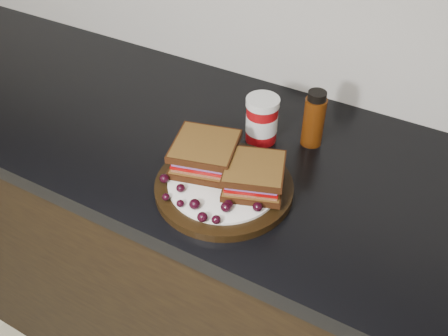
{
  "coord_description": "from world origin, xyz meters",
  "views": [
    {
      "loc": [
        0.63,
        0.93,
        1.6
      ],
      "look_at": [
        0.26,
        1.57,
        0.96
      ],
      "focal_mm": 40.0,
      "sensor_mm": 36.0,
      "label": 1
    }
  ],
  "objects_px": {
    "sandwich_left": "(205,154)",
    "condiment_jar": "(262,120)",
    "plate": "(224,187)",
    "oil_bottle": "(314,118)"
  },
  "relations": [
    {
      "from": "plate",
      "to": "condiment_jar",
      "type": "height_order",
      "value": "condiment_jar"
    },
    {
      "from": "condiment_jar",
      "to": "oil_bottle",
      "type": "bearing_deg",
      "value": 23.18
    },
    {
      "from": "condiment_jar",
      "to": "oil_bottle",
      "type": "relative_size",
      "value": 0.82
    },
    {
      "from": "plate",
      "to": "condiment_jar",
      "type": "xyz_separation_m",
      "value": [
        -0.01,
        0.19,
        0.05
      ]
    },
    {
      "from": "plate",
      "to": "condiment_jar",
      "type": "bearing_deg",
      "value": 93.22
    },
    {
      "from": "plate",
      "to": "sandwich_left",
      "type": "bearing_deg",
      "value": 156.16
    },
    {
      "from": "plate",
      "to": "sandwich_left",
      "type": "xyz_separation_m",
      "value": [
        -0.06,
        0.03,
        0.04
      ]
    },
    {
      "from": "plate",
      "to": "sandwich_left",
      "type": "relative_size",
      "value": 2.21
    },
    {
      "from": "sandwich_left",
      "to": "condiment_jar",
      "type": "distance_m",
      "value": 0.17
    },
    {
      "from": "sandwich_left",
      "to": "oil_bottle",
      "type": "relative_size",
      "value": 0.95
    }
  ]
}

